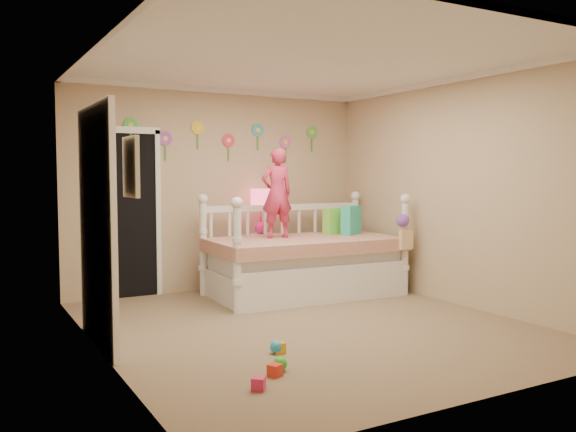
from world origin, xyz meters
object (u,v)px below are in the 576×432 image
daybed (304,244)px  child (277,193)px  nightstand (261,261)px  table_lamp (261,204)px

daybed → child: child is taller
daybed → nightstand: (-0.24, 0.72, -0.29)m
daybed → child: 0.71m
daybed → table_lamp: table_lamp is taller
child → nightstand: bearing=-92.1°
table_lamp → daybed: bearing=-71.8°
nightstand → table_lamp: bearing=0.0°
table_lamp → child: bearing=-96.6°
child → table_lamp: size_ratio=1.86×
daybed → nightstand: daybed is taller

